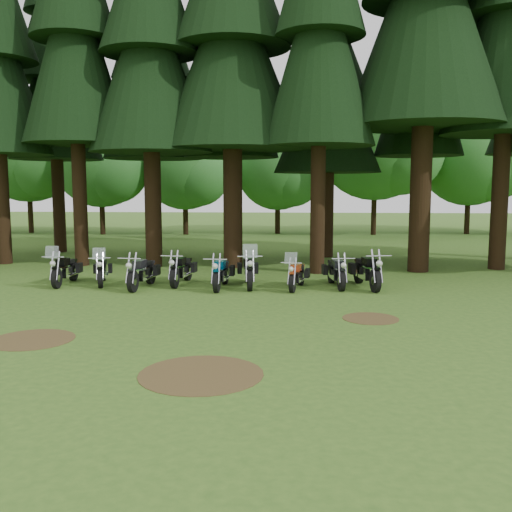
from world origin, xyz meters
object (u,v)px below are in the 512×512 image
object	(u,v)px
motorcycle_2	(142,273)
motorcycle_6	(297,276)
motorcycle_1	(102,271)
motorcycle_8	(367,272)
motorcycle_4	(221,274)
motorcycle_3	(181,270)
motorcycle_5	(249,271)
motorcycle_0	(65,271)
motorcycle_7	(336,273)

from	to	relation	value
motorcycle_2	motorcycle_6	bearing A→B (deg)	7.37
motorcycle_1	motorcycle_8	world-z (taller)	motorcycle_1
motorcycle_4	motorcycle_6	bearing A→B (deg)	3.30
motorcycle_3	motorcycle_4	distance (m)	1.58
motorcycle_3	motorcycle_8	world-z (taller)	motorcycle_8
motorcycle_5	motorcycle_6	xyz separation A→B (m)	(1.58, -0.33, -0.08)
motorcycle_3	motorcycle_8	bearing A→B (deg)	2.60
motorcycle_0	motorcycle_1	size ratio (longest dim) A/B	1.06
motorcycle_2	motorcycle_7	world-z (taller)	motorcycle_2
motorcycle_1	motorcycle_3	world-z (taller)	motorcycle_1
motorcycle_5	motorcycle_4	bearing A→B (deg)	-163.86
motorcycle_0	motorcycle_2	xyz separation A→B (m)	(2.75, -0.45, 0.00)
motorcycle_5	motorcycle_0	bearing A→B (deg)	173.23
motorcycle_3	motorcycle_6	size ratio (longest dim) A/B	1.10
motorcycle_0	motorcycle_2	size ratio (longest dim) A/B	0.98
motorcycle_3	motorcycle_1	bearing A→B (deg)	-170.64
motorcycle_2	motorcycle_1	bearing A→B (deg)	164.69
motorcycle_4	motorcycle_7	xyz separation A→B (m)	(3.72, 0.51, -0.00)
motorcycle_2	motorcycle_7	bearing A→B (deg)	11.16
motorcycle_4	motorcycle_0	bearing A→B (deg)	178.78
motorcycle_1	motorcycle_4	bearing A→B (deg)	-21.72
motorcycle_1	motorcycle_6	size ratio (longest dim) A/B	1.03
motorcycle_6	motorcycle_7	size ratio (longest dim) A/B	0.92
motorcycle_3	motorcycle_4	size ratio (longest dim) A/B	1.01
motorcycle_2	motorcycle_4	xyz separation A→B (m)	(2.56, 0.13, -0.01)
motorcycle_6	motorcycle_8	world-z (taller)	motorcycle_6
motorcycle_5	motorcycle_8	size ratio (longest dim) A/B	0.99
motorcycle_4	motorcycle_5	distance (m)	0.94
motorcycle_6	motorcycle_0	bearing A→B (deg)	-170.92
motorcycle_0	motorcycle_1	distance (m)	1.22
motorcycle_0	motorcycle_4	bearing A→B (deg)	-5.74
motorcycle_7	motorcycle_3	bearing A→B (deg)	170.06
motorcycle_4	motorcycle_6	size ratio (longest dim) A/B	1.10
motorcycle_2	motorcycle_4	world-z (taller)	motorcycle_2
motorcycle_3	motorcycle_5	size ratio (longest dim) A/B	0.94
motorcycle_5	motorcycle_8	xyz separation A→B (m)	(3.84, 0.07, 0.00)
motorcycle_7	motorcycle_5	bearing A→B (deg)	174.54
motorcycle_1	motorcycle_2	bearing A→B (deg)	-36.13
motorcycle_0	motorcycle_4	distance (m)	5.32
motorcycle_8	motorcycle_7	bearing A→B (deg)	164.94
motorcycle_6	motorcycle_2	bearing A→B (deg)	-166.87
motorcycle_1	motorcycle_5	size ratio (longest dim) A/B	0.88
motorcycle_3	motorcycle_7	world-z (taller)	motorcycle_3
motorcycle_8	motorcycle_5	bearing A→B (deg)	169.90
motorcycle_7	motorcycle_8	world-z (taller)	motorcycle_8
motorcycle_5	motorcycle_7	world-z (taller)	motorcycle_5
motorcycle_2	motorcycle_8	xyz separation A→B (m)	(7.26, 0.57, 0.04)
motorcycle_7	motorcycle_2	bearing A→B (deg)	177.62
motorcycle_0	motorcycle_3	size ratio (longest dim) A/B	0.99
motorcycle_2	motorcycle_6	distance (m)	5.00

